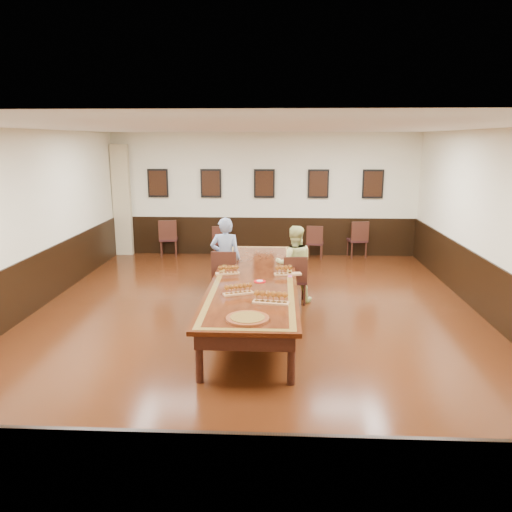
# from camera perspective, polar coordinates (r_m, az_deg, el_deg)

# --- Properties ---
(floor) EXTENTS (8.00, 10.00, 0.02)m
(floor) POSITION_cam_1_polar(r_m,az_deg,el_deg) (8.66, -0.16, -7.28)
(floor) COLOR black
(floor) RESTS_ON ground
(ceiling) EXTENTS (8.00, 10.00, 0.02)m
(ceiling) POSITION_cam_1_polar(r_m,az_deg,el_deg) (8.12, -0.18, 14.53)
(ceiling) COLOR white
(ceiling) RESTS_ON floor
(wall_back) EXTENTS (8.00, 0.02, 3.20)m
(wall_back) POSITION_cam_1_polar(r_m,az_deg,el_deg) (13.20, 0.96, 7.01)
(wall_back) COLOR #F0ECC9
(wall_back) RESTS_ON floor
(wall_front) EXTENTS (8.00, 0.02, 3.20)m
(wall_front) POSITION_cam_1_polar(r_m,az_deg,el_deg) (3.43, -4.58, -11.27)
(wall_front) COLOR #F0ECC9
(wall_front) RESTS_ON floor
(wall_left) EXTENTS (0.02, 10.00, 3.20)m
(wall_left) POSITION_cam_1_polar(r_m,az_deg,el_deg) (9.35, -25.58, 3.16)
(wall_left) COLOR #F0ECC9
(wall_left) RESTS_ON floor
(wall_right) EXTENTS (0.02, 10.00, 3.20)m
(wall_right) POSITION_cam_1_polar(r_m,az_deg,el_deg) (8.98, 26.35, 2.72)
(wall_right) COLOR #F0ECC9
(wall_right) RESTS_ON floor
(chair_man) EXTENTS (0.47, 0.51, 1.00)m
(chair_man) POSITION_cam_1_polar(r_m,az_deg,el_deg) (9.55, -3.55, -2.15)
(chair_man) COLOR black
(chair_man) RESTS_ON floor
(chair_woman) EXTENTS (0.46, 0.50, 0.93)m
(chair_woman) POSITION_cam_1_polar(r_m,az_deg,el_deg) (9.39, 4.40, -2.62)
(chair_woman) COLOR black
(chair_woman) RESTS_ON floor
(spare_chair_a) EXTENTS (0.54, 0.57, 0.99)m
(spare_chair_a) POSITION_cam_1_polar(r_m,az_deg,el_deg) (13.36, -9.98, 2.08)
(spare_chair_a) COLOR black
(spare_chair_a) RESTS_ON floor
(spare_chair_b) EXTENTS (0.44, 0.48, 0.87)m
(spare_chair_b) POSITION_cam_1_polar(r_m,az_deg,el_deg) (12.98, -4.09, 1.66)
(spare_chair_b) COLOR black
(spare_chair_b) RESTS_ON floor
(spare_chair_c) EXTENTS (0.48, 0.51, 0.88)m
(spare_chair_c) POSITION_cam_1_polar(r_m,az_deg,el_deg) (12.98, 6.77, 1.63)
(spare_chair_c) COLOR black
(spare_chair_c) RESTS_ON floor
(spare_chair_d) EXTENTS (0.53, 0.56, 0.97)m
(spare_chair_d) POSITION_cam_1_polar(r_m,az_deg,el_deg) (13.29, 11.49, 1.94)
(spare_chair_d) COLOR black
(spare_chair_d) RESTS_ON floor
(person_man) EXTENTS (0.58, 0.38, 1.59)m
(person_man) POSITION_cam_1_polar(r_m,az_deg,el_deg) (9.58, -3.50, -0.27)
(person_man) COLOR #4468AB
(person_man) RESTS_ON floor
(person_woman) EXTENTS (0.76, 0.61, 1.46)m
(person_woman) POSITION_cam_1_polar(r_m,az_deg,el_deg) (9.42, 4.38, -0.91)
(person_woman) COLOR #D9DF8B
(person_woman) RESTS_ON floor
(pink_phone) EXTENTS (0.07, 0.13, 0.01)m
(pink_phone) POSITION_cam_1_polar(r_m,az_deg,el_deg) (8.49, 3.91, -2.31)
(pink_phone) COLOR #CE4495
(pink_phone) RESTS_ON conference_table
(curtain) EXTENTS (0.45, 0.18, 2.90)m
(curtain) POSITION_cam_1_polar(r_m,az_deg,el_deg) (13.67, -15.07, 6.14)
(curtain) COLOR tan
(curtain) RESTS_ON floor
(wainscoting) EXTENTS (8.00, 10.00, 1.00)m
(wainscoting) POSITION_cam_1_polar(r_m,az_deg,el_deg) (8.50, -0.16, -4.05)
(wainscoting) COLOR black
(wainscoting) RESTS_ON floor
(conference_table) EXTENTS (1.40, 5.00, 0.76)m
(conference_table) POSITION_cam_1_polar(r_m,az_deg,el_deg) (8.47, -0.17, -3.33)
(conference_table) COLOR black
(conference_table) RESTS_ON floor
(posters) EXTENTS (6.14, 0.04, 0.74)m
(posters) POSITION_cam_1_polar(r_m,az_deg,el_deg) (13.10, 0.96, 8.28)
(posters) COLOR black
(posters) RESTS_ON wall_back
(flight_a) EXTENTS (0.43, 0.22, 0.15)m
(flight_a) POSITION_cam_1_polar(r_m,az_deg,el_deg) (8.60, -3.25, -1.63)
(flight_a) COLOR #B07B49
(flight_a) RESTS_ON conference_table
(flight_b) EXTENTS (0.48, 0.22, 0.17)m
(flight_b) POSITION_cam_1_polar(r_m,az_deg,el_deg) (8.56, 3.48, -1.65)
(flight_b) COLOR #B07B49
(flight_b) RESTS_ON conference_table
(flight_c) EXTENTS (0.47, 0.31, 0.17)m
(flight_c) POSITION_cam_1_polar(r_m,az_deg,el_deg) (7.48, -2.04, -3.84)
(flight_c) COLOR #B07B49
(flight_c) RESTS_ON conference_table
(flight_d) EXTENTS (0.53, 0.23, 0.19)m
(flight_d) POSITION_cam_1_polar(r_m,az_deg,el_deg) (7.06, 1.70, -4.80)
(flight_d) COLOR #B07B49
(flight_d) RESTS_ON conference_table
(red_plate_grp) EXTENTS (0.19, 0.19, 0.02)m
(red_plate_grp) POSITION_cam_1_polar(r_m,az_deg,el_deg) (8.14, 0.43, -2.92)
(red_plate_grp) COLOR red
(red_plate_grp) RESTS_ON conference_table
(carved_platter) EXTENTS (0.63, 0.63, 0.04)m
(carved_platter) POSITION_cam_1_polar(r_m,az_deg,el_deg) (6.47, -0.97, -7.15)
(carved_platter) COLOR #632913
(carved_platter) RESTS_ON conference_table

